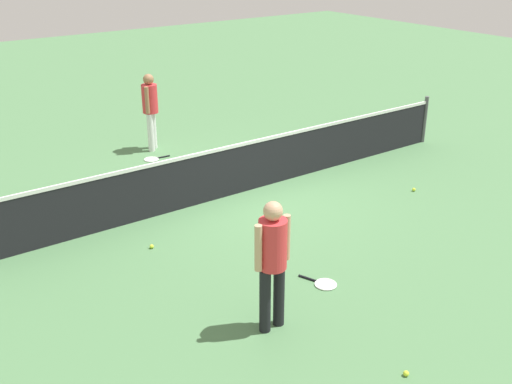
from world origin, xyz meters
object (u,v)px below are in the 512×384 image
(player_near_side, at_px, (273,256))
(tennis_ball_midcourt, at_px, (406,373))
(tennis_racket_near_player, at_px, (324,284))
(tennis_ball_by_net, at_px, (414,190))
(tennis_ball_near_player, at_px, (152,246))
(tennis_racket_far_player, at_px, (153,159))
(player_far_side, at_px, (150,105))

(player_near_side, height_order, tennis_ball_midcourt, player_near_side)
(tennis_racket_near_player, height_order, tennis_ball_by_net, tennis_ball_by_net)
(tennis_ball_near_player, bearing_deg, tennis_racket_far_player, 62.90)
(tennis_racket_near_player, bearing_deg, tennis_racket_far_player, 86.42)
(player_far_side, height_order, tennis_ball_by_net, player_far_side)
(tennis_ball_by_net, xyz_separation_m, tennis_ball_midcourt, (-4.11, -3.45, 0.00))
(player_far_side, distance_m, tennis_ball_midcourt, 8.62)
(player_far_side, xyz_separation_m, tennis_ball_near_player, (-2.15, -4.18, -0.98))
(player_far_side, xyz_separation_m, tennis_ball_midcourt, (-1.22, -8.48, -0.98))
(tennis_ball_midcourt, bearing_deg, player_far_side, 81.82)
(tennis_racket_far_player, distance_m, tennis_ball_by_net, 5.47)
(tennis_racket_near_player, distance_m, tennis_ball_near_player, 2.76)
(player_far_side, bearing_deg, tennis_ball_midcourt, -98.18)
(player_far_side, bearing_deg, tennis_racket_near_player, -96.04)
(tennis_ball_near_player, xyz_separation_m, tennis_ball_midcourt, (0.93, -4.30, 0.00))
(player_near_side, relative_size, tennis_racket_far_player, 2.87)
(tennis_racket_near_player, height_order, tennis_ball_midcourt, tennis_ball_midcourt)
(player_near_side, distance_m, tennis_ball_near_player, 2.89)
(player_near_side, height_order, tennis_ball_near_player, player_near_side)
(tennis_ball_near_player, distance_m, tennis_ball_by_net, 5.11)
(tennis_ball_by_net, bearing_deg, tennis_racket_near_player, -157.31)
(tennis_racket_far_player, bearing_deg, tennis_ball_midcourt, -96.51)
(tennis_ball_by_net, bearing_deg, tennis_racket_far_player, 125.92)
(tennis_racket_near_player, height_order, tennis_racket_far_player, same)
(player_far_side, bearing_deg, tennis_ball_by_net, -60.12)
(tennis_ball_near_player, distance_m, tennis_ball_midcourt, 4.40)
(player_far_side, height_order, tennis_racket_far_player, player_far_side)
(player_near_side, distance_m, tennis_ball_midcourt, 1.98)
(tennis_racket_far_player, distance_m, tennis_ball_near_player, 4.02)
(player_near_side, relative_size, tennis_racket_near_player, 2.81)
(tennis_racket_far_player, height_order, tennis_ball_midcourt, tennis_ball_midcourt)
(tennis_ball_near_player, bearing_deg, player_near_side, -84.17)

